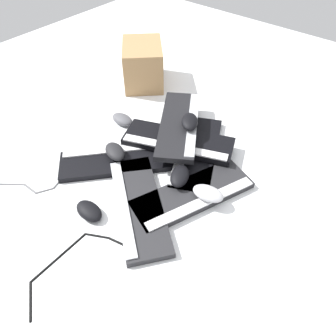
{
  "coord_description": "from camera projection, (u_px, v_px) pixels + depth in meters",
  "views": [
    {
      "loc": [
        0.5,
        -0.64,
        0.9
      ],
      "look_at": [
        -0.05,
        0.02,
        0.04
      ],
      "focal_mm": 35.0,
      "sensor_mm": 36.0,
      "label": 1
    }
  ],
  "objects": [
    {
      "name": "keyboard_3",
      "position": [
        138.0,
        205.0,
        1.13
      ],
      "size": [
        0.44,
        0.39,
        0.03
      ],
      "color": "#232326",
      "rests_on": "ground"
    },
    {
      "name": "keyboard_4",
      "position": [
        178.0,
        142.0,
        1.32
      ],
      "size": [
        0.46,
        0.31,
        0.03
      ],
      "color": "black",
      "rests_on": "keyboard_1"
    },
    {
      "name": "mouse_2",
      "position": [
        89.0,
        211.0,
        1.1
      ],
      "size": [
        0.11,
        0.07,
        0.04
      ],
      "primitive_type": "ellipsoid",
      "rotation": [
        0.0,
        0.0,
        3.07
      ],
      "color": "black",
      "rests_on": "ground"
    },
    {
      "name": "mouse_0",
      "position": [
        208.0,
        193.0,
        1.12
      ],
      "size": [
        0.12,
        0.09,
        0.04
      ],
      "primitive_type": "ellipsoid",
      "rotation": [
        0.0,
        0.0,
        3.33
      ],
      "color": "#B7B7BC",
      "rests_on": "keyboard_0"
    },
    {
      "name": "cardboard_box",
      "position": [
        143.0,
        64.0,
        1.65
      ],
      "size": [
        0.32,
        0.32,
        0.2
      ],
      "primitive_type": "cube",
      "rotation": [
        0.0,
        0.0,
        2.34
      ],
      "color": "#9E774C",
      "rests_on": "ground"
    },
    {
      "name": "keyboard_1",
      "position": [
        196.0,
        152.0,
        1.32
      ],
      "size": [
        0.33,
        0.46,
        0.03
      ],
      "color": "black",
      "rests_on": "ground"
    },
    {
      "name": "cable_1",
      "position": [
        81.0,
        257.0,
        1.0
      ],
      "size": [
        0.21,
        0.39,
        0.01
      ],
      "color": "black",
      "rests_on": "ground"
    },
    {
      "name": "keyboard_2",
      "position": [
        117.0,
        161.0,
        1.28
      ],
      "size": [
        0.4,
        0.43,
        0.03
      ],
      "color": "black",
      "rests_on": "ground"
    },
    {
      "name": "mouse_4",
      "position": [
        180.0,
        176.0,
        1.18
      ],
      "size": [
        0.11,
        0.13,
        0.04
      ],
      "primitive_type": "ellipsoid",
      "rotation": [
        0.0,
        0.0,
        2.02
      ],
      "color": "black",
      "rests_on": "keyboard_0"
    },
    {
      "name": "keyboard_0",
      "position": [
        193.0,
        195.0,
        1.16
      ],
      "size": [
        0.3,
        0.46,
        0.03
      ],
      "color": "#232326",
      "rests_on": "ground"
    },
    {
      "name": "mouse_3",
      "position": [
        190.0,
        122.0,
        1.3
      ],
      "size": [
        0.12,
        0.13,
        0.04
      ],
      "primitive_type": "ellipsoid",
      "rotation": [
        0.0,
        0.0,
        5.37
      ],
      "color": "black",
      "rests_on": "keyboard_5"
    },
    {
      "name": "ground_plane",
      "position": [
        174.0,
        185.0,
        1.21
      ],
      "size": [
        3.2,
        3.2,
        0.0
      ],
      "primitive_type": "plane",
      "color": "white"
    },
    {
      "name": "mouse_5",
      "position": [
        115.0,
        151.0,
        1.27
      ],
      "size": [
        0.13,
        0.1,
        0.04
      ],
      "primitive_type": "ellipsoid",
      "rotation": [
        0.0,
        0.0,
        2.76
      ],
      "color": "black",
      "rests_on": "keyboard_2"
    },
    {
      "name": "cable_0",
      "position": [
        5.0,
        177.0,
        1.23
      ],
      "size": [
        0.5,
        0.38,
        0.01
      ],
      "color": "#59595B",
      "rests_on": "ground"
    },
    {
      "name": "keyboard_5",
      "position": [
        180.0,
        124.0,
        1.35
      ],
      "size": [
        0.37,
        0.45,
        0.03
      ],
      "color": "black",
      "rests_on": "keyboard_4"
    },
    {
      "name": "mouse_1",
      "position": [
        122.0,
        119.0,
        1.46
      ],
      "size": [
        0.11,
        0.07,
        0.04
      ],
      "primitive_type": "ellipsoid",
      "rotation": [
        0.0,
        0.0,
        3.08
      ],
      "color": "#4C4C51",
      "rests_on": "ground"
    }
  ]
}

